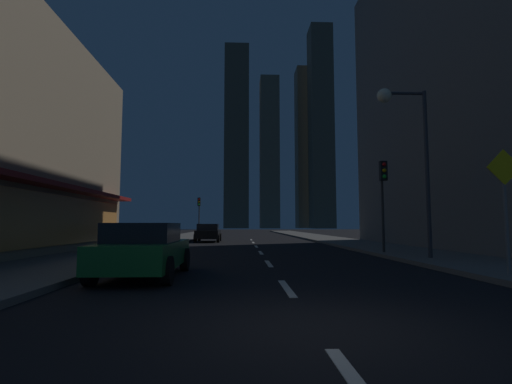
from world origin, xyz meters
TOP-DOWN VIEW (x-y plane):
  - ground_plane at (0.00, 32.00)m, footprint 78.00×136.00m
  - sidewalk_right at (7.00, 32.00)m, footprint 4.00×76.00m
  - sidewalk_left at (-7.00, 32.00)m, footprint 4.00×76.00m
  - lane_marking_center at (0.00, 13.60)m, footprint 0.16×33.40m
  - building_apartment_right at (14.50, 16.00)m, footprint 11.00×20.00m
  - skyscraper_distant_tall at (-2.37, 130.19)m, footprint 8.84×8.74m
  - skyscraper_distant_mid at (9.51, 128.03)m, footprint 6.71×8.07m
  - skyscraper_distant_short at (24.56, 136.47)m, footprint 7.97×8.67m
  - skyscraper_distant_slender at (27.45, 123.90)m, footprint 7.73×8.97m
  - car_parked_near at (-3.60, 5.04)m, footprint 1.98×4.24m
  - car_parked_far at (-3.60, 25.47)m, footprint 1.98×4.24m
  - fire_hydrant_far_left at (-5.90, 19.02)m, footprint 0.42×0.30m
  - traffic_light_near_right at (5.50, 11.58)m, footprint 0.32×0.48m
  - traffic_light_far_left at (-5.50, 35.87)m, footprint 0.32×0.48m
  - street_lamp_right at (5.38, 8.89)m, footprint 1.96×0.56m
  - pedestrian_crossing_sign at (5.60, 3.87)m, footprint 0.91×0.08m

SIDE VIEW (x-z plane):
  - ground_plane at x=0.00m, z-range -0.10..0.00m
  - lane_marking_center at x=0.00m, z-range 0.00..0.01m
  - sidewalk_right at x=7.00m, z-range 0.00..0.15m
  - sidewalk_left at x=-7.00m, z-range 0.00..0.15m
  - fire_hydrant_far_left at x=-5.90m, z-range 0.13..0.78m
  - car_parked_near at x=-3.60m, z-range 0.02..1.47m
  - car_parked_far at x=-3.60m, z-range 0.02..1.47m
  - pedestrian_crossing_sign at x=5.60m, z-range 0.44..3.59m
  - traffic_light_near_right at x=5.50m, z-range 1.09..5.29m
  - traffic_light_far_left at x=-5.50m, z-range 1.09..5.29m
  - street_lamp_right at x=5.38m, z-range 1.78..8.36m
  - building_apartment_right at x=14.50m, z-range 0.00..20.56m
  - skyscraper_distant_mid at x=9.51m, z-range 0.00..54.56m
  - skyscraper_distant_short at x=24.56m, z-range 0.00..61.80m
  - skyscraper_distant_tall at x=-2.37m, z-range 0.00..67.09m
  - skyscraper_distant_slender at x=27.45m, z-range 0.00..71.99m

